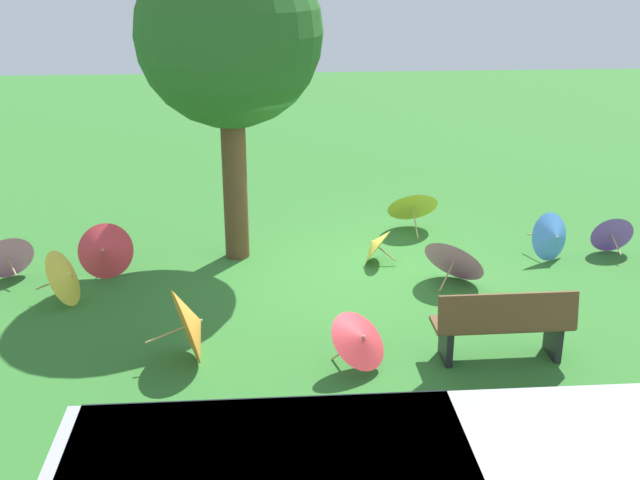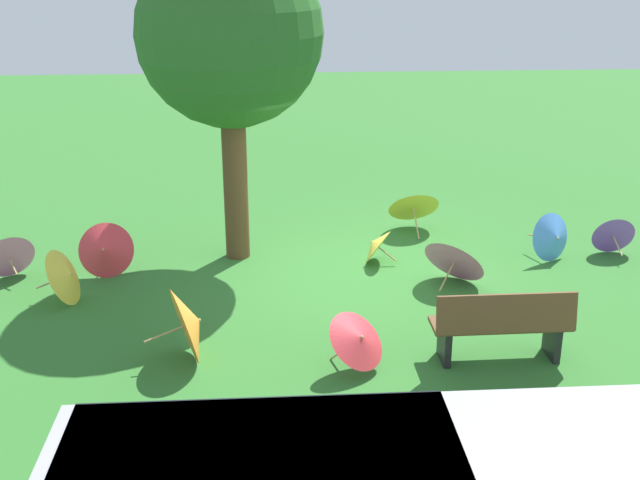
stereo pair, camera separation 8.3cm
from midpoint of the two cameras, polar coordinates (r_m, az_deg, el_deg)
The scene contains 13 objects.
ground at distance 11.69m, azimuth 2.28°, elevation -2.23°, with size 40.00×40.00×0.00m, color #2D6B28.
park_bench at distance 9.25m, azimuth 13.37°, elevation -6.05°, with size 1.61×0.50×0.90m.
shade_tree at distance 11.51m, azimuth -6.38°, elevation 14.57°, with size 2.68×2.68×4.73m.
parasol_yellow_0 at distance 13.31m, azimuth 6.96°, elevation 2.64°, with size 0.90×0.88×0.84m.
parasol_blue_0 at distance 12.44m, azimuth 16.86°, elevation 0.17°, with size 0.81×0.78×0.76m.
parasol_yellow_1 at distance 11.02m, azimuth -17.71°, elevation -2.50°, with size 0.71×0.83×0.78m.
parasol_red_0 at distance 8.84m, azimuth 3.12°, elevation -7.22°, with size 0.93×0.94×0.71m.
parasol_orange_0 at distance 9.15m, azimuth -9.07°, elevation -6.00°, with size 0.87×1.00×0.94m.
parasol_purple_0 at distance 13.07m, azimuth 20.66°, elevation 0.48°, with size 0.68×0.71×0.67m.
parasol_pink_0 at distance 12.14m, azimuth -21.62°, elevation -0.98°, with size 0.84×0.73×0.73m.
parasol_yellow_2 at distance 11.90m, azimuth 4.23°, elevation -0.33°, with size 0.66×0.75×0.59m.
parasol_pink_2 at distance 11.24m, azimuth 10.07°, elevation -1.33°, with size 1.11×1.08×0.79m.
parasol_red_1 at distance 11.75m, azimuth -15.22°, elevation -0.70°, with size 0.83×0.79×0.81m.
Camera 2 is at (1.14, 10.73, 4.50)m, focal length 43.94 mm.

